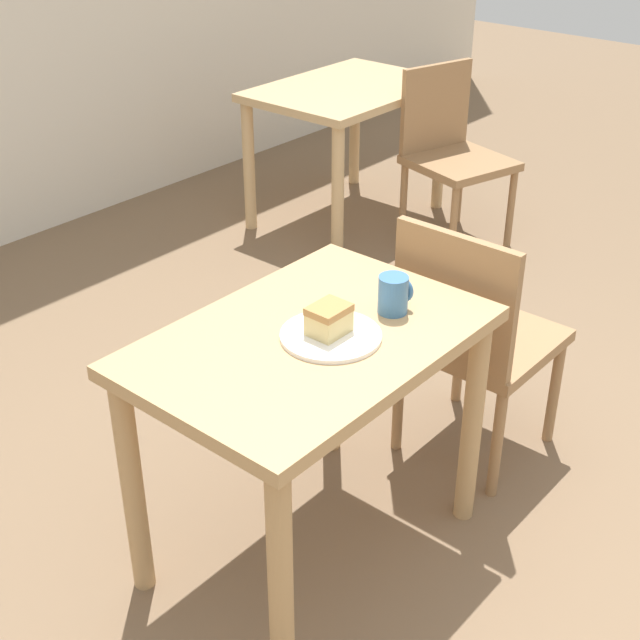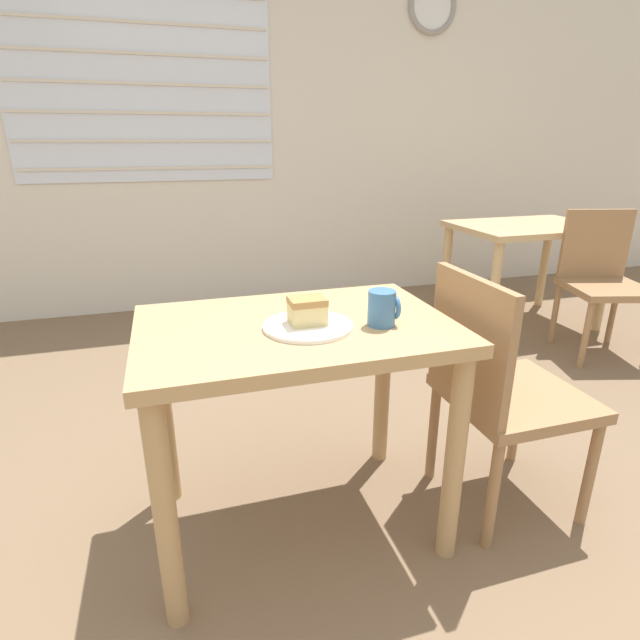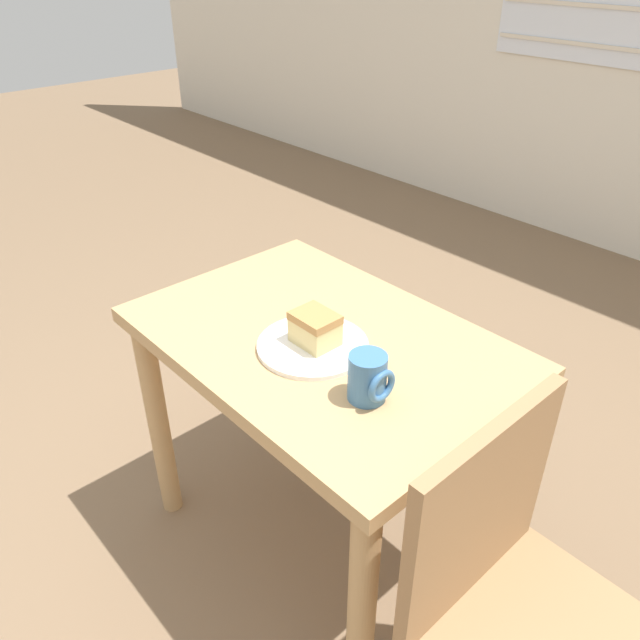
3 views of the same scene
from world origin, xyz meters
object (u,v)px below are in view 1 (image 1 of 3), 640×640
coffee_mug (394,294)px  cake_slice (329,319)px  dining_table_near (310,377)px  plate (331,336)px  dining_table_far (348,108)px  chair_far_corner (451,149)px  chair_near_window (472,334)px

coffee_mug → cake_slice: bearing=167.9°
dining_table_near → plate: (0.02, -0.05, 0.14)m
dining_table_near → coffee_mug: 0.31m
dining_table_far → chair_far_corner: 0.58m
dining_table_near → plate: 0.15m
cake_slice → coffee_mug: 0.22m
dining_table_near → chair_near_window: chair_near_window is taller
chair_near_window → plate: chair_near_window is taller
plate → chair_near_window: bearing=-4.0°
dining_table_near → cake_slice: 0.19m
chair_far_corner → chair_near_window: bearing=-129.3°
cake_slice → coffee_mug: coffee_mug is taller
chair_near_window → chair_far_corner: same height
dining_table_far → dining_table_near: bearing=-143.5°
chair_near_window → chair_far_corner: 1.79m
chair_far_corner → coffee_mug: bearing=-136.1°
dining_table_near → chair_far_corner: 2.34m
plate → cake_slice: (0.00, 0.01, 0.04)m
chair_near_window → coffee_mug: bearing=89.2°
chair_far_corner → plate: 2.35m
dining_table_far → cake_slice: bearing=-142.4°
dining_table_near → dining_table_far: (2.01, 1.49, -0.01)m
dining_table_near → chair_far_corner: chair_far_corner is taller
cake_slice → chair_far_corner: bearing=24.9°
chair_near_window → plate: 0.70m
plate → coffee_mug: (0.22, -0.04, 0.05)m
dining_table_far → plate: bearing=-142.2°
chair_far_corner → coffee_mug: chair_far_corner is taller
cake_slice → plate: bearing=-93.4°
dining_table_far → coffee_mug: (-1.77, -1.58, 0.19)m
dining_table_far → chair_far_corner: size_ratio=1.13×
dining_table_near → chair_near_window: (0.67, -0.09, -0.14)m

